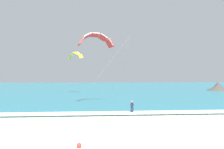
# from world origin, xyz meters

# --- Properties ---
(sea) EXTENTS (200.00, 120.00, 0.20)m
(sea) POSITION_xyz_m (0.00, 74.63, 0.10)
(sea) COLOR teal
(sea) RESTS_ON ground
(surf_foam) EXTENTS (200.00, 2.56, 0.04)m
(surf_foam) POSITION_xyz_m (0.00, 15.63, 0.22)
(surf_foam) COLOR white
(surf_foam) RESTS_ON sea
(surfboard) EXTENTS (0.67, 1.45, 0.09)m
(surfboard) POSITION_xyz_m (0.93, 15.86, 0.03)
(surfboard) COLOR yellow
(surfboard) RESTS_ON ground
(kitesurfer) EXTENTS (0.58, 0.58, 1.69)m
(kitesurfer) POSITION_xyz_m (0.94, 15.87, 0.94)
(kitesurfer) COLOR #191E38
(kitesurfer) RESTS_ON ground
(kite_primary) EXTENTS (7.13, 9.88, 10.48)m
(kite_primary) POSITION_xyz_m (-3.51, 24.42, 10.71)
(kite_primary) COLOR red
(kite_distant) EXTENTS (3.94, 4.09, 1.85)m
(kite_distant) POSITION_xyz_m (-8.32, 47.03, 9.99)
(kite_distant) COLOR yellow
(headland_right) EXTENTS (6.77, 6.77, 2.84)m
(headland_right) POSITION_xyz_m (34.14, 56.54, 1.09)
(headland_right) COLOR #47423D
(headland_right) RESTS_ON ground
(beach_ball) EXTENTS (0.33, 0.33, 0.33)m
(beach_ball) POSITION_xyz_m (-5.00, 2.28, 0.16)
(beach_ball) COLOR red
(beach_ball) RESTS_ON ground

